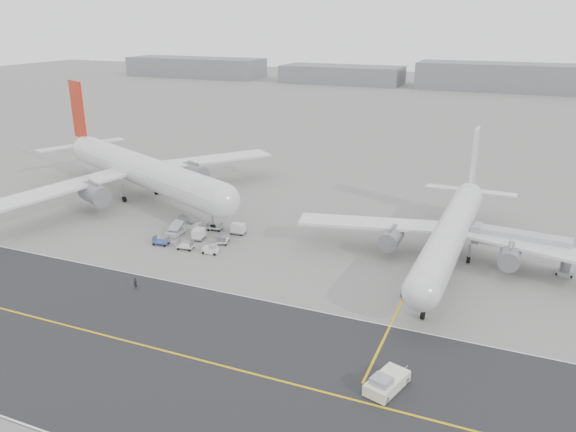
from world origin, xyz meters
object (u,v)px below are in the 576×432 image
at_px(airliner_b, 452,231).
at_px(pushback_tug, 386,383).
at_px(ground_crew_a, 136,283).
at_px(airliner_a, 139,169).
at_px(jet_bridge, 523,242).

distance_m(airliner_b, pushback_tug, 36.90).
relative_size(airliner_b, ground_crew_a, 30.48).
distance_m(pushback_tug, ground_crew_a, 39.70).
xyz_separation_m(airliner_a, ground_crew_a, (25.32, -35.44, -5.69)).
height_order(airliner_a, pushback_tug, airliner_a).
bearing_deg(airliner_a, pushback_tug, -100.37).
relative_size(jet_bridge, ground_crew_a, 9.13).
relative_size(airliner_a, pushback_tug, 8.47).
height_order(jet_bridge, ground_crew_a, jet_bridge).
bearing_deg(ground_crew_a, airliner_a, 134.51).
height_order(airliner_b, pushback_tug, airliner_b).
bearing_deg(airliner_b, airliner_a, 174.84).
xyz_separation_m(airliner_b, pushback_tug, (-1.47, -36.63, -4.23)).
relative_size(pushback_tug, jet_bridge, 0.48).
bearing_deg(jet_bridge, pushback_tug, -101.60).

